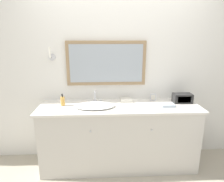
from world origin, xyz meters
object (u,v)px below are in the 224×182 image
Objects in this scene: picture_frame at (153,97)px; sink_basin at (95,105)px; appliance_box at (182,98)px; soap_bottle at (63,101)px.

sink_basin is at bearing -165.25° from picture_frame.
sink_basin is 2.08× the size of appliance_box.
appliance_box is (1.20, 0.11, 0.04)m from sink_basin.
soap_bottle reaches higher than appliance_box.
sink_basin reaches higher than appliance_box.
soap_bottle is 1.57× the size of picture_frame.
sink_basin is 3.29× the size of soap_bottle.
appliance_box is at bearing -15.95° from picture_frame.
picture_frame is (-0.38, 0.11, -0.01)m from appliance_box.
sink_basin reaches higher than picture_frame.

